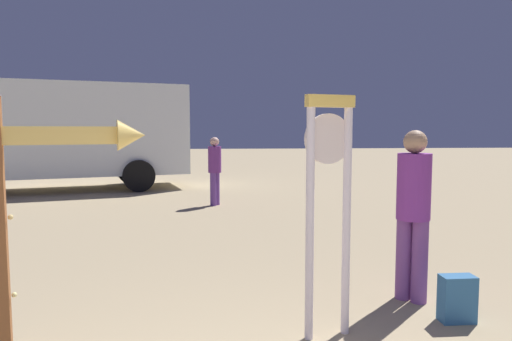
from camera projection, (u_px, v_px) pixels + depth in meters
standing_clock at (328, 190)px, 3.84m from camera, size 0.43×0.19×2.04m
arrow_sign at (57, 181)px, 3.56m from camera, size 1.14×0.48×2.01m
person_near_clock at (413, 207)px, 4.67m from camera, size 0.34×0.34×1.75m
backpack at (457, 299)px, 4.22m from camera, size 0.31×0.21×0.43m
person_distant at (215, 167)px, 10.64m from camera, size 0.30×0.30×1.58m
box_truck_near at (73, 133)px, 13.27m from camera, size 7.41×4.11×3.05m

